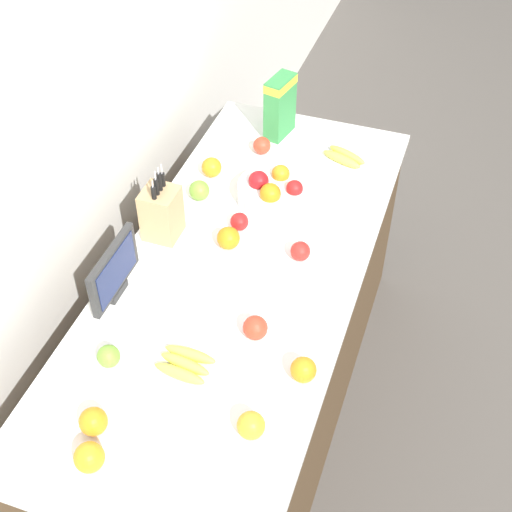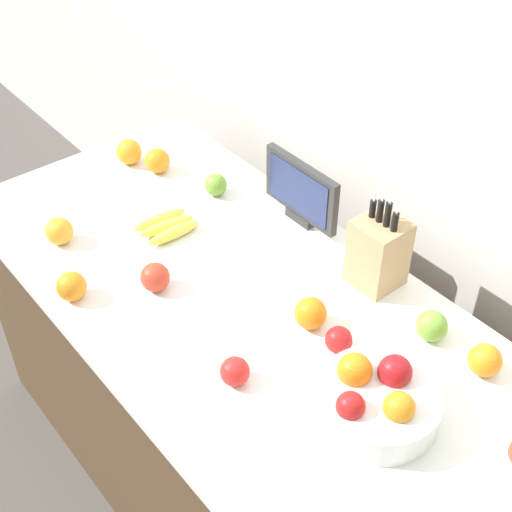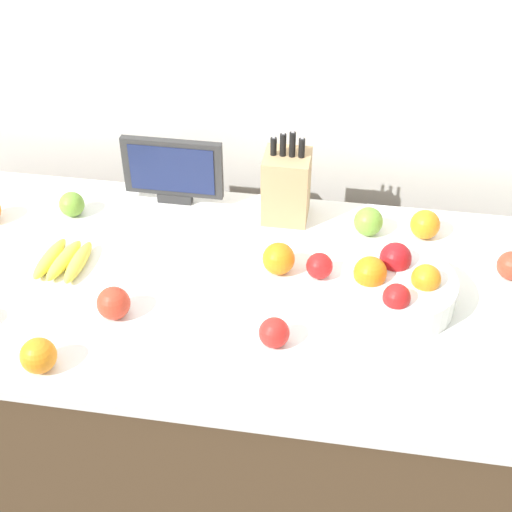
{
  "view_description": "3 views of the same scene",
  "coord_description": "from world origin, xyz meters",
  "px_view_note": "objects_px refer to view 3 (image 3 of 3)",
  "views": [
    {
      "loc": [
        -1.72,
        -0.66,
        2.74
      ],
      "look_at": [
        0.03,
        -0.06,
        0.96
      ],
      "focal_mm": 50.0,
      "sensor_mm": 36.0,
      "label": 1
    },
    {
      "loc": [
        1.03,
        -0.87,
        2.26
      ],
      "look_at": [
        -0.1,
        0.05,
        1.03
      ],
      "focal_mm": 50.0,
      "sensor_mm": 36.0,
      "label": 2
    },
    {
      "loc": [
        0.27,
        -1.39,
        2.12
      ],
      "look_at": [
        0.06,
        -0.04,
        1.04
      ],
      "focal_mm": 50.0,
      "sensor_mm": 36.0,
      "label": 3
    }
  ],
  "objects_px": {
    "knife_block": "(286,186)",
    "small_monitor": "(173,170)",
    "fruit_bowl": "(397,287)",
    "orange_back_center": "(38,356)",
    "orange_near_bowl": "(425,224)",
    "apple_rightmost": "(114,303)",
    "banana_bunch_left": "(64,260)",
    "apple_front": "(512,266)",
    "orange_mid_left": "(279,259)",
    "apple_leftmost": "(72,204)",
    "apple_rear": "(319,266)",
    "apple_near_bananas": "(274,333)",
    "apple_by_knife_block": "(368,221)"
  },
  "relations": [
    {
      "from": "apple_front",
      "to": "orange_mid_left",
      "type": "bearing_deg",
      "value": -173.04
    },
    {
      "from": "apple_rightmost",
      "to": "orange_near_bowl",
      "type": "height_order",
      "value": "same"
    },
    {
      "from": "fruit_bowl",
      "to": "apple_by_knife_block",
      "type": "relative_size",
      "value": 3.49
    },
    {
      "from": "apple_front",
      "to": "apple_by_knife_block",
      "type": "xyz_separation_m",
      "value": [
        -0.38,
        0.14,
        0.0
      ]
    },
    {
      "from": "fruit_bowl",
      "to": "apple_rightmost",
      "type": "bearing_deg",
      "value": -166.97
    },
    {
      "from": "banana_bunch_left",
      "to": "apple_rightmost",
      "type": "height_order",
      "value": "apple_rightmost"
    },
    {
      "from": "banana_bunch_left",
      "to": "orange_mid_left",
      "type": "bearing_deg",
      "value": 6.8
    },
    {
      "from": "apple_by_knife_block",
      "to": "orange_back_center",
      "type": "distance_m",
      "value": 0.97
    },
    {
      "from": "banana_bunch_left",
      "to": "orange_back_center",
      "type": "relative_size",
      "value": 2.17
    },
    {
      "from": "apple_leftmost",
      "to": "orange_mid_left",
      "type": "relative_size",
      "value": 0.86
    },
    {
      "from": "apple_by_knife_block",
      "to": "orange_mid_left",
      "type": "relative_size",
      "value": 0.96
    },
    {
      "from": "orange_near_bowl",
      "to": "orange_mid_left",
      "type": "xyz_separation_m",
      "value": [
        -0.39,
        -0.22,
        0.0
      ]
    },
    {
      "from": "fruit_bowl",
      "to": "orange_back_center",
      "type": "relative_size",
      "value": 3.46
    },
    {
      "from": "knife_block",
      "to": "apple_front",
      "type": "distance_m",
      "value": 0.65
    },
    {
      "from": "banana_bunch_left",
      "to": "apple_by_knife_block",
      "type": "relative_size",
      "value": 2.19
    },
    {
      "from": "orange_near_bowl",
      "to": "apple_rightmost",
      "type": "bearing_deg",
      "value": -149.13
    },
    {
      "from": "apple_front",
      "to": "apple_by_knife_block",
      "type": "distance_m",
      "value": 0.4
    },
    {
      "from": "apple_near_bananas",
      "to": "apple_rightmost",
      "type": "height_order",
      "value": "apple_rightmost"
    },
    {
      "from": "apple_front",
      "to": "orange_mid_left",
      "type": "height_order",
      "value": "orange_mid_left"
    },
    {
      "from": "knife_block",
      "to": "small_monitor",
      "type": "bearing_deg",
      "value": 176.54
    },
    {
      "from": "apple_front",
      "to": "orange_back_center",
      "type": "xyz_separation_m",
      "value": [
        -1.1,
        -0.51,
        0.0
      ]
    },
    {
      "from": "orange_near_bowl",
      "to": "orange_mid_left",
      "type": "bearing_deg",
      "value": -150.31
    },
    {
      "from": "apple_near_bananas",
      "to": "apple_leftmost",
      "type": "xyz_separation_m",
      "value": [
        -0.66,
        0.44,
        0.0
      ]
    },
    {
      "from": "apple_near_bananas",
      "to": "orange_mid_left",
      "type": "relative_size",
      "value": 0.85
    },
    {
      "from": "apple_rightmost",
      "to": "orange_mid_left",
      "type": "distance_m",
      "value": 0.45
    },
    {
      "from": "apple_front",
      "to": "orange_near_bowl",
      "type": "bearing_deg",
      "value": 146.37
    },
    {
      "from": "banana_bunch_left",
      "to": "orange_near_bowl",
      "type": "bearing_deg",
      "value": 16.74
    },
    {
      "from": "apple_rightmost",
      "to": "orange_near_bowl",
      "type": "relative_size",
      "value": 0.99
    },
    {
      "from": "fruit_bowl",
      "to": "orange_near_bowl",
      "type": "xyz_separation_m",
      "value": [
        0.08,
        0.3,
        -0.01
      ]
    },
    {
      "from": "apple_near_bananas",
      "to": "apple_rightmost",
      "type": "bearing_deg",
      "value": 175.05
    },
    {
      "from": "fruit_bowl",
      "to": "orange_near_bowl",
      "type": "bearing_deg",
      "value": 75.28
    },
    {
      "from": "banana_bunch_left",
      "to": "orange_mid_left",
      "type": "distance_m",
      "value": 0.58
    },
    {
      "from": "apple_leftmost",
      "to": "apple_rear",
      "type": "bearing_deg",
      "value": -12.84
    },
    {
      "from": "fruit_bowl",
      "to": "orange_back_center",
      "type": "xyz_separation_m",
      "value": [
        -0.8,
        -0.36,
        -0.01
      ]
    },
    {
      "from": "apple_rear",
      "to": "orange_mid_left",
      "type": "height_order",
      "value": "orange_mid_left"
    },
    {
      "from": "orange_mid_left",
      "to": "apple_near_bananas",
      "type": "bearing_deg",
      "value": -84.52
    },
    {
      "from": "knife_block",
      "to": "orange_mid_left",
      "type": "height_order",
      "value": "knife_block"
    },
    {
      "from": "apple_near_bananas",
      "to": "orange_near_bowl",
      "type": "relative_size",
      "value": 0.88
    },
    {
      "from": "small_monitor",
      "to": "fruit_bowl",
      "type": "bearing_deg",
      "value": -28.35
    },
    {
      "from": "apple_near_bananas",
      "to": "orange_back_center",
      "type": "bearing_deg",
      "value": -162.52
    },
    {
      "from": "small_monitor",
      "to": "apple_rightmost",
      "type": "bearing_deg",
      "value": -92.49
    },
    {
      "from": "orange_near_bowl",
      "to": "fruit_bowl",
      "type": "bearing_deg",
      "value": -104.72
    },
    {
      "from": "orange_back_center",
      "to": "knife_block",
      "type": "bearing_deg",
      "value": 55.55
    },
    {
      "from": "knife_block",
      "to": "apple_by_knife_block",
      "type": "bearing_deg",
      "value": -11.4
    },
    {
      "from": "knife_block",
      "to": "apple_by_knife_block",
      "type": "relative_size",
      "value": 3.71
    },
    {
      "from": "apple_rightmost",
      "to": "orange_mid_left",
      "type": "height_order",
      "value": "orange_mid_left"
    },
    {
      "from": "apple_near_bananas",
      "to": "apple_front",
      "type": "relative_size",
      "value": 0.96
    },
    {
      "from": "apple_rightmost",
      "to": "apple_leftmost",
      "type": "bearing_deg",
      "value": 122.8
    },
    {
      "from": "banana_bunch_left",
      "to": "orange_mid_left",
      "type": "relative_size",
      "value": 2.09
    },
    {
      "from": "apple_leftmost",
      "to": "apple_by_knife_block",
      "type": "relative_size",
      "value": 0.9
    }
  ]
}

